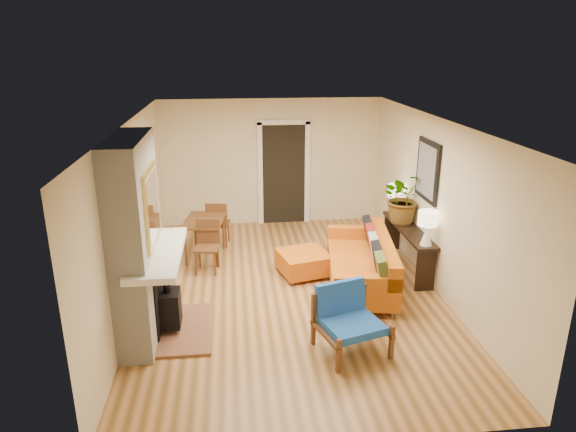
% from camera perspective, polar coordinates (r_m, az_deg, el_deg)
% --- Properties ---
extents(room_shell, '(6.50, 6.50, 6.50)m').
position_cam_1_polar(room_shell, '(10.14, 1.86, 4.98)').
color(room_shell, '#C2874A').
rests_on(room_shell, ground).
extents(fireplace, '(1.09, 1.68, 2.60)m').
position_cam_1_polar(fireplace, '(6.67, -16.16, -3.15)').
color(fireplace, white).
rests_on(fireplace, ground).
extents(sofa, '(1.24, 2.28, 0.86)m').
position_cam_1_polar(sofa, '(8.14, 8.60, -5.19)').
color(sofa, silver).
rests_on(sofa, ground).
extents(ottoman, '(0.92, 0.92, 0.38)m').
position_cam_1_polar(ottoman, '(8.48, 1.72, -5.11)').
color(ottoman, silver).
rests_on(ottoman, ground).
extents(blue_chair, '(0.96, 0.95, 0.81)m').
position_cam_1_polar(blue_chair, '(6.51, 6.64, -10.92)').
color(blue_chair, brown).
rests_on(blue_chair, ground).
extents(dining_table, '(0.84, 1.65, 0.87)m').
position_cam_1_polar(dining_table, '(9.11, -8.82, -1.22)').
color(dining_table, brown).
rests_on(dining_table, ground).
extents(console_table, '(0.34, 1.85, 0.72)m').
position_cam_1_polar(console_table, '(8.80, 13.22, -2.20)').
color(console_table, black).
rests_on(console_table, ground).
extents(lamp_near, '(0.30, 0.30, 0.54)m').
position_cam_1_polar(lamp_near, '(7.97, 15.25, -0.86)').
color(lamp_near, white).
rests_on(lamp_near, console_table).
extents(lamp_far, '(0.30, 0.30, 0.54)m').
position_cam_1_polar(lamp_far, '(9.33, 11.91, 2.24)').
color(lamp_far, white).
rests_on(lamp_far, console_table).
extents(houseplant, '(0.88, 0.79, 0.89)m').
position_cam_1_polar(houseplant, '(8.88, 12.81, 2.04)').
color(houseplant, '#1E5919').
rests_on(houseplant, console_table).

